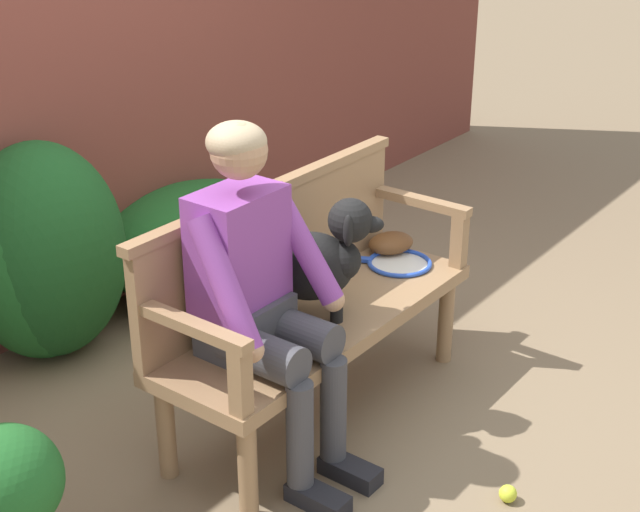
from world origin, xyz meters
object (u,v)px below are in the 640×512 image
dog_on_bench (320,258)px  tennis_racket (393,262)px  baseball_glove (391,243)px  potted_plant (7,495)px  tennis_ball (508,494)px  garden_bench (320,327)px  person_seated (258,289)px

dog_on_bench → tennis_racket: bearing=2.2°
tennis_racket → baseball_glove: (0.11, 0.08, 0.04)m
baseball_glove → potted_plant: bearing=-163.7°
tennis_racket → potted_plant: (-1.91, 0.21, -0.17)m
baseball_glove → tennis_ball: baseball_glove is taller
garden_bench → person_seated: bearing=-177.6°
person_seated → potted_plant: size_ratio=2.45×
dog_on_bench → tennis_racket: 0.62m
dog_on_bench → potted_plant: size_ratio=0.90×
garden_bench → tennis_racket: bearing=1.6°
dog_on_bench → baseball_glove: size_ratio=2.23×
person_seated → potted_plant: 1.07m
baseball_glove → tennis_racket: bearing=-121.7°
person_seated → garden_bench: bearing=2.4°
potted_plant → person_seated: bearing=-14.5°
dog_on_bench → tennis_ball: (-0.04, -0.89, -0.68)m
garden_bench → person_seated: person_seated is taller
garden_bench → tennis_racket: tennis_racket is taller
garden_bench → potted_plant: size_ratio=2.79×
garden_bench → tennis_ball: garden_bench is taller
dog_on_bench → tennis_ball: bearing=-92.8°
dog_on_bench → potted_plant: bearing=170.0°
baseball_glove → tennis_ball: bearing=-105.9°
garden_bench → potted_plant: potted_plant is taller
potted_plant → tennis_racket: bearing=-6.4°
garden_bench → dog_on_bench: size_ratio=3.11×
baseball_glove → potted_plant: (-2.01, 0.13, -0.20)m
tennis_ball → potted_plant: potted_plant is taller
person_seated → tennis_ball: (0.34, -0.88, -0.70)m
person_seated → tennis_ball: size_ratio=20.29×
baseball_glove → garden_bench: bearing=-151.6°
garden_bench → tennis_ball: (-0.05, -0.90, -0.37)m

